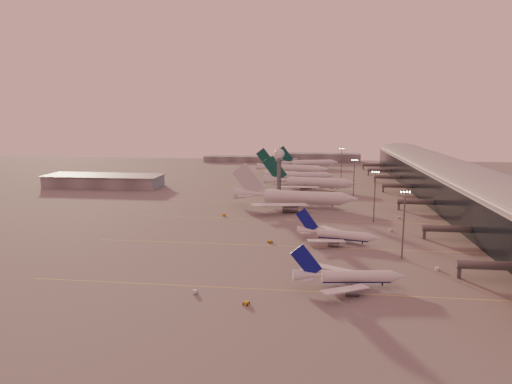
# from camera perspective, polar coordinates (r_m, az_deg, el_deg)

# --- Properties ---
(ground) EXTENTS (700.00, 700.00, 0.00)m
(ground) POSITION_cam_1_polar(r_m,az_deg,el_deg) (171.33, -1.86, -7.54)
(ground) COLOR #565454
(ground) RESTS_ON ground
(taxiway_markings) EXTENTS (180.00, 185.25, 0.02)m
(taxiway_markings) POSITION_cam_1_polar(r_m,az_deg,el_deg) (223.44, 8.05, -3.51)
(taxiway_markings) COLOR #E8D452
(taxiway_markings) RESTS_ON ground
(terminal) EXTENTS (57.00, 362.00, 23.04)m
(terminal) POSITION_cam_1_polar(r_m,az_deg,el_deg) (286.59, 23.72, 0.83)
(terminal) COLOR black
(terminal) RESTS_ON ground
(hangar) EXTENTS (82.00, 27.00, 8.50)m
(hangar) POSITION_cam_1_polar(r_m,az_deg,el_deg) (338.16, -18.47, 1.34)
(hangar) COLOR slate
(hangar) RESTS_ON ground
(radar_tower) EXTENTS (6.40, 6.40, 31.10)m
(radar_tower) POSITION_cam_1_polar(r_m,az_deg,el_deg) (283.87, 2.92, 3.69)
(radar_tower) COLOR #4F5156
(radar_tower) RESTS_ON ground
(mast_a) EXTENTS (3.60, 0.56, 25.00)m
(mast_a) POSITION_cam_1_polar(r_m,az_deg,el_deg) (168.84, 17.99, -3.46)
(mast_a) COLOR #4F5156
(mast_a) RESTS_ON ground
(mast_b) EXTENTS (3.60, 0.56, 25.00)m
(mast_b) POSITION_cam_1_polar(r_m,az_deg,el_deg) (221.61, 14.62, -0.22)
(mast_b) COLOR #4F5156
(mast_b) RESTS_ON ground
(mast_c) EXTENTS (3.60, 0.56, 25.00)m
(mast_c) POSITION_cam_1_polar(r_m,az_deg,el_deg) (275.11, 12.14, 1.78)
(mast_c) COLOR #4F5156
(mast_c) RESTS_ON ground
(mast_d) EXTENTS (3.60, 0.56, 25.00)m
(mast_d) POSITION_cam_1_polar(r_m,az_deg,el_deg) (364.09, 10.63, 3.74)
(mast_d) COLOR #4F5156
(mast_d) RESTS_ON ground
(distant_horizon) EXTENTS (165.00, 37.50, 9.00)m
(distant_horizon) POSITION_cam_1_polar(r_m,az_deg,el_deg) (489.47, 4.42, 4.23)
(distant_horizon) COLOR slate
(distant_horizon) RESTS_ON ground
(narrowbody_near) EXTENTS (34.05, 27.02, 13.33)m
(narrowbody_near) POSITION_cam_1_polar(r_m,az_deg,el_deg) (140.43, 11.49, -10.55)
(narrowbody_near) COLOR silver
(narrowbody_near) RESTS_ON ground
(narrowbody_mid) EXTENTS (33.10, 26.12, 13.12)m
(narrowbody_mid) POSITION_cam_1_polar(r_m,az_deg,el_deg) (185.98, 10.11, -5.44)
(narrowbody_mid) COLOR silver
(narrowbody_mid) RESTS_ON ground
(widebody_white) EXTENTS (69.04, 55.16, 24.27)m
(widebody_white) POSITION_cam_1_polar(r_m,az_deg,el_deg) (250.96, 4.89, -1.00)
(widebody_white) COLOR silver
(widebody_white) RESTS_ON ground
(greentail_a) EXTENTS (63.16, 50.73, 22.99)m
(greentail_a) POSITION_cam_1_polar(r_m,az_deg,el_deg) (308.58, 6.73, 0.97)
(greentail_a) COLOR silver
(greentail_a) RESTS_ON ground
(greentail_b) EXTENTS (53.54, 43.03, 19.47)m
(greentail_b) POSITION_cam_1_polar(r_m,az_deg,el_deg) (347.25, 5.40, 1.87)
(greentail_b) COLOR silver
(greentail_b) RESTS_ON ground
(greentail_c) EXTENTS (61.29, 49.17, 22.36)m
(greentail_c) POSITION_cam_1_polar(r_m,az_deg,el_deg) (385.55, 4.53, 2.74)
(greentail_c) COLOR silver
(greentail_c) RESTS_ON ground
(greentail_d) EXTENTS (58.21, 46.32, 21.78)m
(greentail_d) POSITION_cam_1_polar(r_m,az_deg,el_deg) (430.01, 6.55, 3.43)
(greentail_d) COLOR silver
(greentail_d) RESTS_ON ground
(gsv_truck_a) EXTENTS (5.70, 5.60, 2.38)m
(gsv_truck_a) POSITION_cam_1_polar(r_m,az_deg,el_deg) (134.75, -7.47, -12.00)
(gsv_truck_a) COLOR silver
(gsv_truck_a) RESTS_ON ground
(gsv_tug_near) EXTENTS (3.06, 3.90, 0.97)m
(gsv_tug_near) POSITION_cam_1_polar(r_m,az_deg,el_deg) (126.61, -1.23, -13.74)
(gsv_tug_near) COLOR gold
(gsv_tug_near) RESTS_ON ground
(gsv_catering_a) EXTENTS (5.16, 2.56, 4.18)m
(gsv_catering_a) POSITION_cam_1_polar(r_m,az_deg,el_deg) (163.17, 21.83, -8.39)
(gsv_catering_a) COLOR silver
(gsv_catering_a) RESTS_ON ground
(gsv_tug_mid) EXTENTS (3.68, 4.08, 1.00)m
(gsv_tug_mid) POSITION_cam_1_polar(r_m,az_deg,el_deg) (183.15, 1.78, -6.23)
(gsv_tug_mid) COLOR gold
(gsv_tug_mid) RESTS_ON ground
(gsv_truck_b) EXTENTS (6.19, 3.70, 2.35)m
(gsv_truck_b) POSITION_cam_1_polar(r_m,az_deg,el_deg) (208.73, 16.63, -4.44)
(gsv_truck_b) COLOR silver
(gsv_truck_b) RESTS_ON ground
(gsv_truck_c) EXTENTS (5.39, 6.40, 2.52)m
(gsv_truck_c) POSITION_cam_1_polar(r_m,az_deg,el_deg) (230.82, -3.96, -2.68)
(gsv_truck_c) COLOR gold
(gsv_truck_c) RESTS_ON ground
(gsv_catering_b) EXTENTS (5.42, 3.28, 4.14)m
(gsv_catering_b) POSITION_cam_1_polar(r_m,az_deg,el_deg) (235.24, 17.48, -2.68)
(gsv_catering_b) COLOR silver
(gsv_catering_b) RESTS_ON ground
(gsv_tug_far) EXTENTS (2.87, 3.86, 0.99)m
(gsv_tug_far) POSITION_cam_1_polar(r_m,az_deg,el_deg) (263.14, 4.07, -1.31)
(gsv_tug_far) COLOR silver
(gsv_tug_far) RESTS_ON ground
(gsv_tug_hangar) EXTENTS (4.14, 2.71, 1.12)m
(gsv_tug_hangar) POSITION_cam_1_polar(r_m,az_deg,el_deg) (317.86, 9.40, 0.52)
(gsv_tug_hangar) COLOR gold
(gsv_tug_hangar) RESTS_ON ground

